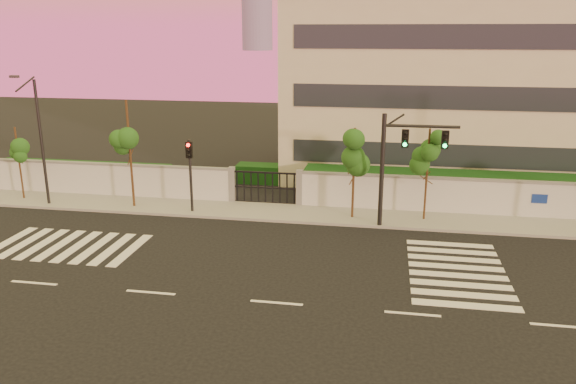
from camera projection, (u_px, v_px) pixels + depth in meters
The scene contains 13 objects.
ground at pixel (276, 303), 21.02m from camera, with size 120.00×120.00×0.00m, color black.
sidewalk at pixel (313, 214), 30.94m from camera, with size 60.00×3.00×0.15m, color gray.
perimeter_wall at pixel (318, 190), 32.07m from camera, with size 60.00×0.36×2.20m.
hedge_row at pixel (341, 183), 34.56m from camera, with size 41.00×4.25×1.80m.
institutional_building at pixel (465, 86), 38.65m from camera, with size 24.40×12.40×12.25m.
road_markings at pixel (258, 261), 24.84m from camera, with size 57.00×7.62×0.02m.
street_tree_b at pixel (18, 147), 32.88m from camera, with size 1.34×1.06×4.45m.
street_tree_c at pixel (129, 130), 31.02m from camera, with size 1.63×1.29×6.21m.
street_tree_d at pixel (355, 153), 29.34m from camera, with size 1.61×1.28×4.99m.
street_tree_e at pixel (429, 154), 29.02m from camera, with size 1.42×1.13×5.02m.
traffic_signal_main at pixel (398, 158), 27.93m from camera, with size 3.74×0.37×5.92m.
traffic_signal_secondary at pixel (190, 167), 30.61m from camera, with size 0.33×0.33×4.19m.
streetlight_west at pixel (39, 137), 31.47m from camera, with size 0.45×1.83×7.60m.
Camera 1 is at (3.71, -18.69, 9.81)m, focal length 35.00 mm.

